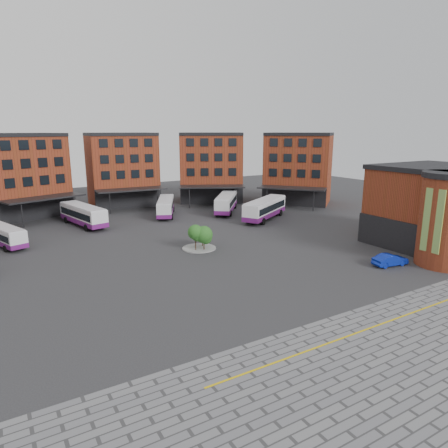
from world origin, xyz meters
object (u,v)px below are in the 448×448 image
bus_b (3,235)px  bus_e (226,203)px  bus_c (83,215)px  bus_d (166,206)px  bus_f (265,208)px  tree_island (201,236)px  blue_car (390,260)px

bus_b → bus_e: size_ratio=0.91×
bus_c → bus_d: bearing=-10.1°
bus_e → bus_f: (2.53, -8.81, 0.10)m
bus_d → bus_f: (13.55, -11.64, 0.23)m
bus_b → bus_c: size_ratio=0.81×
bus_b → bus_c: (11.59, 6.55, 0.33)m
bus_c → tree_island: bearing=-77.0°
bus_c → bus_e: bus_c is taller
bus_b → bus_d: size_ratio=0.90×
bus_d → bus_f: bus_f is taller
bus_f → bus_b: bearing=-127.4°
tree_island → bus_c: (-10.27, 21.42, -0.01)m
bus_b → bus_e: bearing=-12.1°
bus_b → bus_d: 27.05m
bus_f → bus_d: bearing=-161.6°
tree_island → bus_c: size_ratio=0.36×
bus_d → bus_e: bearing=11.2°
bus_d → tree_island: bearing=-75.2°
bus_b → blue_car: bus_b is taller
bus_e → blue_car: size_ratio=2.61×
tree_island → bus_b: 26.44m
tree_island → bus_b: size_ratio=0.44×
tree_island → bus_d: tree_island is taller
bus_b → bus_d: bus_d is taller
blue_car → tree_island: bearing=51.9°
bus_c → bus_e: (25.52, -2.20, -0.00)m
bus_c → bus_f: size_ratio=1.00×
bus_d → bus_e: size_ratio=1.01×
bus_b → bus_d: (26.08, 7.17, 0.20)m
tree_island → bus_e: tree_island is taller
bus_b → blue_car: bearing=-58.9°
tree_island → bus_f: size_ratio=0.36×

